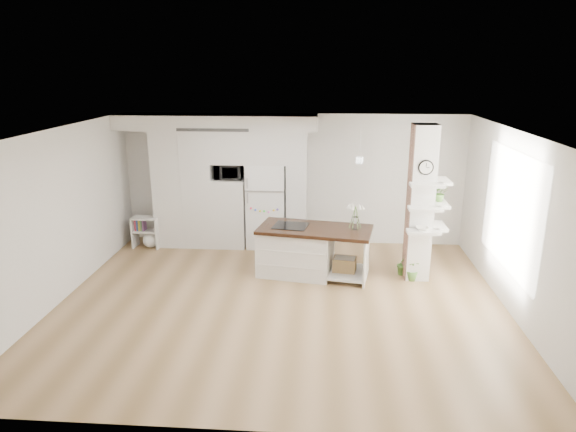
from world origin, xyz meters
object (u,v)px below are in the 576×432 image
(kitchen_island, at_px, (302,249))
(floor_plant_a, at_px, (403,264))
(bookshelf, at_px, (148,234))
(refrigerator, at_px, (266,205))

(kitchen_island, relative_size, floor_plant_a, 4.91)
(bookshelf, bearing_deg, refrigerator, 11.34)
(refrigerator, xyz_separation_m, floor_plant_a, (2.62, -1.39, -0.66))
(refrigerator, relative_size, kitchen_island, 0.84)
(kitchen_island, distance_m, bookshelf, 3.45)
(refrigerator, distance_m, kitchen_island, 1.72)
(refrigerator, xyz_separation_m, bookshelf, (-2.43, -0.30, -0.59))
(kitchen_island, xyz_separation_m, floor_plant_a, (1.81, 0.07, -0.25))
(bookshelf, height_order, floor_plant_a, bookshelf)
(refrigerator, bearing_deg, floor_plant_a, -28.00)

